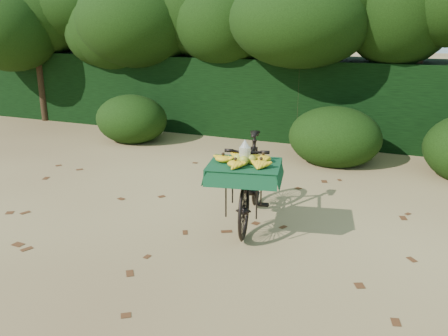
% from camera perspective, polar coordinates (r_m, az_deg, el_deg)
% --- Properties ---
extents(ground, '(80.00, 80.00, 0.00)m').
position_cam_1_polar(ground, '(5.98, -8.97, -8.76)').
color(ground, tan).
rests_on(ground, ground).
extents(vendor_bicycle, '(1.07, 2.03, 1.19)m').
position_cam_1_polar(vendor_bicycle, '(6.28, 3.21, -1.31)').
color(vendor_bicycle, black).
rests_on(vendor_bicycle, ground).
extents(hedge_backdrop, '(26.00, 1.80, 1.80)m').
position_cam_1_polar(hedge_backdrop, '(11.36, 7.49, 8.52)').
color(hedge_backdrop, black).
rests_on(hedge_backdrop, ground).
extents(tree_row, '(14.50, 2.00, 4.00)m').
position_cam_1_polar(tree_row, '(10.67, 3.10, 14.02)').
color(tree_row, black).
rests_on(tree_row, ground).
extents(bush_clumps, '(8.80, 1.70, 0.90)m').
position_cam_1_polar(bush_clumps, '(9.42, 7.15, 3.93)').
color(bush_clumps, black).
rests_on(bush_clumps, ground).
extents(leaf_litter, '(7.00, 7.30, 0.01)m').
position_cam_1_polar(leaf_litter, '(6.49, -6.01, -6.43)').
color(leaf_litter, '#512B15').
rests_on(leaf_litter, ground).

